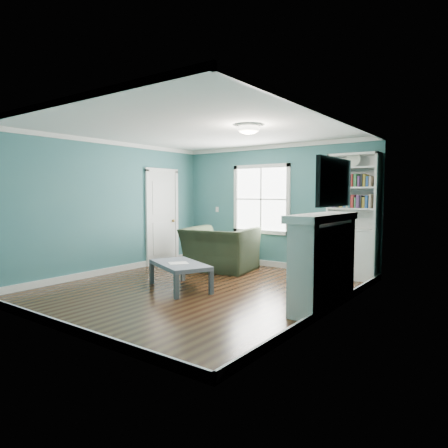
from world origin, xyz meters
The scene contains 13 objects.
floor centered at (0.00, 0.00, 0.00)m, with size 5.00×5.00×0.00m, color black.
room_walls centered at (0.00, 0.00, 1.58)m, with size 5.00×5.00×5.00m.
trim centered at (0.00, 0.00, 1.24)m, with size 4.50×5.00×2.60m.
window centered at (-0.30, 2.49, 1.45)m, with size 1.40×0.06×1.50m.
bookshelf centered at (1.77, 2.30, 0.92)m, with size 0.90×0.35×2.31m.
fireplace centered at (2.08, 0.20, 0.64)m, with size 0.44×1.58×1.30m.
tv centered at (2.20, 0.20, 1.72)m, with size 0.06×1.10×0.65m, color black.
door centered at (-2.22, 1.40, 1.07)m, with size 0.12×0.98×2.17m.
ceiling_fixture centered at (0.90, 0.10, 2.55)m, with size 0.38×0.38×0.15m.
light_switch centered at (-1.50, 2.48, 1.20)m, with size 0.08×0.01×0.12m, color white.
recliner centered at (-0.68, 1.51, 0.59)m, with size 1.35×0.88×1.18m, color black.
coffee_table centered at (-0.26, -0.17, 0.38)m, with size 1.36×1.09×0.43m.
paper_sheet centered at (-0.26, -0.21, 0.44)m, with size 0.24×0.31×0.00m, color white.
Camera 1 is at (4.17, -4.99, 1.58)m, focal length 32.00 mm.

